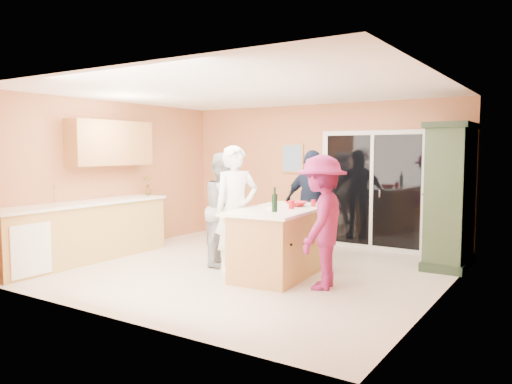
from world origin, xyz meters
The scene contains 22 objects.
floor centered at (0.00, 0.00, 0.00)m, with size 5.50×5.50×0.00m, color beige.
ceiling centered at (0.00, 0.00, 2.60)m, with size 5.50×5.00×0.10m, color white.
wall_back centered at (0.00, 2.50, 1.30)m, with size 5.50×0.10×2.60m, color #ED9861.
wall_front centered at (0.00, -2.50, 1.30)m, with size 5.50×0.10×2.60m, color #ED9861.
wall_left centered at (-2.75, 0.00, 1.30)m, with size 0.10×5.00×2.60m, color #ED9861.
wall_right centered at (2.75, 0.00, 1.30)m, with size 0.10×5.00×2.60m, color #ED9861.
left_cabinet_run centered at (-2.45, -1.05, 0.46)m, with size 0.65×3.05×1.24m.
upper_cabinets centered at (-2.58, -0.20, 1.88)m, with size 0.35×1.60×0.75m, color tan.
sliding_door centered at (1.05, 2.46, 1.05)m, with size 1.90×0.07×2.10m.
framed_picture centered at (-0.55, 2.48, 1.60)m, with size 0.46×0.04×0.56m.
kitchen_island centered at (0.60, 0.03, 0.44)m, with size 1.12×1.88×0.95m.
green_hutch centered at (2.49, 1.85, 1.05)m, with size 0.62×1.17×2.16m.
woman_white centered at (-0.04, -0.13, 0.91)m, with size 0.66×0.44×1.82m, color white.
woman_grey centered at (-0.46, 0.17, 0.86)m, with size 0.84×0.65×1.72m, color #A9A9AB.
woman_navy centered at (0.42, 1.40, 0.88)m, with size 1.03×0.43×1.76m, color #192337.
woman_magenta centered at (1.37, -0.26, 0.85)m, with size 1.10×0.63×1.70m, color #881D63.
serving_bowl centered at (0.68, 0.36, 0.98)m, with size 0.29×0.29×0.07m, color #A81219.
tulip_vase centered at (-2.45, 0.52, 1.13)m, with size 0.20×0.14×0.38m, color #AA2711.
tumbler_near centered at (0.89, 0.47, 1.00)m, with size 0.07×0.07×0.10m, color #A81219.
tumbler_far centered at (0.77, 0.05, 1.01)m, with size 0.08×0.08×0.12m, color #A81219.
wine_bottle centered at (0.74, -0.36, 1.08)m, with size 0.07×0.07×0.33m.
white_plate centered at (0.50, 0.04, 0.96)m, with size 0.25×0.25×0.02m, color white.
Camera 1 is at (4.06, -5.97, 1.76)m, focal length 35.00 mm.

